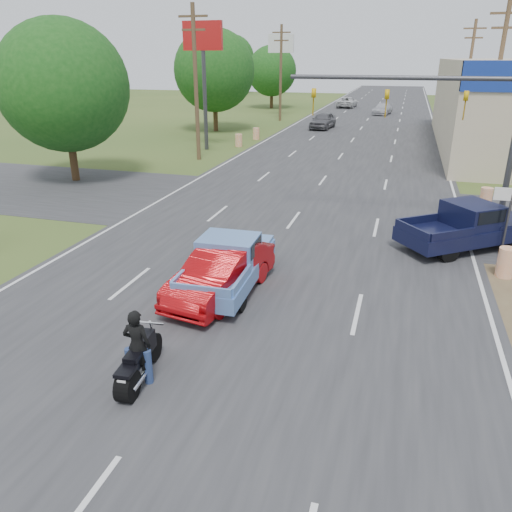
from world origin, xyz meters
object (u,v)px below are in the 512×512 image
(motorcycle, at_px, (138,364))
(navy_pickup, at_px, (471,225))
(distant_car_silver, at_px, (382,109))
(distant_car_grey, at_px, (323,121))
(red_convertible, at_px, (221,273))
(rider, at_px, (138,349))
(blue_pickup, at_px, (229,261))
(distant_car_white, at_px, (347,102))

(motorcycle, relative_size, navy_pickup, 0.41)
(distant_car_silver, bearing_deg, distant_car_grey, -98.63)
(navy_pickup, xyz_separation_m, distant_car_grey, (-10.84, 32.07, -0.08))
(red_convertible, bearing_deg, rider, -83.47)
(distant_car_grey, bearing_deg, blue_pickup, -79.17)
(motorcycle, bearing_deg, distant_car_grey, 88.48)
(blue_pickup, xyz_separation_m, distant_car_white, (-3.60, 61.40, -0.10))
(distant_car_white, bearing_deg, distant_car_silver, 126.68)
(navy_pickup, bearing_deg, rider, -73.11)
(distant_car_white, bearing_deg, distant_car_grey, 93.96)
(motorcycle, height_order, rider, rider)
(blue_pickup, bearing_deg, distant_car_silver, 86.54)
(rider, height_order, distant_car_grey, rider)
(red_convertible, height_order, rider, rider)
(red_convertible, height_order, distant_car_grey, distant_car_grey)
(red_convertible, distance_m, distant_car_silver, 54.13)
(distant_car_silver, distance_m, distant_car_white, 9.73)
(distant_car_grey, distance_m, distant_car_white, 23.58)
(distant_car_white, bearing_deg, red_convertible, 96.40)
(motorcycle, xyz_separation_m, navy_pickup, (7.83, 11.22, 0.38))
(blue_pickup, relative_size, distant_car_white, 0.96)
(distant_car_silver, xyz_separation_m, distant_car_white, (-5.39, 8.11, 0.05))
(motorcycle, distance_m, distant_car_silver, 58.79)
(red_convertible, xyz_separation_m, distant_car_white, (-3.60, 62.21, -0.02))
(rider, distance_m, navy_pickup, 13.64)
(rider, relative_size, distant_car_grey, 0.36)
(distant_car_grey, distance_m, distant_car_silver, 16.26)
(rider, relative_size, navy_pickup, 0.31)
(red_convertible, distance_m, distant_car_white, 62.31)
(rider, bearing_deg, distant_car_silver, -97.46)
(motorcycle, height_order, navy_pickup, navy_pickup)
(navy_pickup, distance_m, distant_car_grey, 33.85)
(rider, height_order, distant_car_silver, rider)
(motorcycle, distance_m, blue_pickup, 5.48)
(rider, bearing_deg, red_convertible, -98.44)
(red_convertible, bearing_deg, blue_pickup, 99.70)
(red_convertible, xyz_separation_m, distant_car_silver, (1.78, 54.10, -0.08))
(navy_pickup, height_order, distant_car_grey, navy_pickup)
(red_convertible, height_order, motorcycle, red_convertible)
(motorcycle, distance_m, distant_car_grey, 43.40)
(red_convertible, relative_size, distant_car_white, 0.87)
(red_convertible, height_order, distant_car_white, red_convertible)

